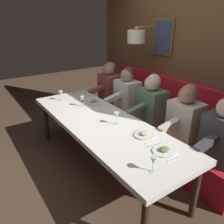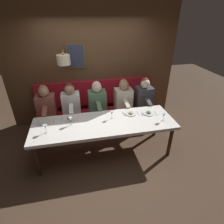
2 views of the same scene
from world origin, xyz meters
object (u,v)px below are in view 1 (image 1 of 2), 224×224
(dining_table, at_px, (102,126))
(diner_middle, at_px, (151,102))
(wine_glass_1, at_px, (153,161))
(diner_far, at_px, (127,92))
(wine_glass_0, at_px, (61,94))
(wine_glass_3, at_px, (82,99))
(wine_glass_2, at_px, (117,116))
(diner_nearest, at_px, (222,132))
(diner_farthest, at_px, (109,85))
(diner_near, at_px, (185,117))

(dining_table, distance_m, diner_middle, 0.89)
(wine_glass_1, bearing_deg, diner_far, 58.59)
(wine_glass_0, xyz_separation_m, wine_glass_3, (0.16, -0.43, -0.00))
(dining_table, bearing_deg, diner_far, 34.39)
(wine_glass_2, bearing_deg, diner_middle, 13.29)
(diner_middle, distance_m, wine_glass_1, 1.55)
(diner_far, relative_size, wine_glass_0, 4.82)
(diner_nearest, xyz_separation_m, wine_glass_2, (-0.77, 0.96, 0.04))
(wine_glass_3, bearing_deg, diner_farthest, 32.11)
(diner_far, bearing_deg, wine_glass_0, 156.33)
(diner_near, relative_size, wine_glass_3, 4.82)
(diner_nearest, bearing_deg, wine_glass_3, 115.73)
(diner_far, bearing_deg, diner_middle, -90.00)
(dining_table, height_order, wine_glass_1, wine_glass_1)
(dining_table, height_order, wine_glass_0, wine_glass_0)
(wine_glass_2, distance_m, wine_glass_3, 0.79)
(dining_table, height_order, diner_nearest, diner_nearest)
(dining_table, distance_m, wine_glass_2, 0.27)
(diner_near, height_order, diner_middle, same)
(diner_near, xyz_separation_m, wine_glass_3, (-0.84, 1.23, 0.04))
(dining_table, distance_m, wine_glass_1, 1.15)
(dining_table, xyz_separation_m, wine_glass_0, (-0.12, 1.04, 0.18))
(diner_nearest, distance_m, wine_glass_1, 1.06)
(diner_nearest, relative_size, diner_near, 1.00)
(diner_farthest, bearing_deg, wine_glass_0, -174.40)
(diner_farthest, bearing_deg, diner_near, -90.00)
(diner_far, height_order, wine_glass_1, diner_far)
(diner_middle, xyz_separation_m, diner_far, (0.00, 0.59, 0.00))
(diner_nearest, bearing_deg, diner_farthest, 90.00)
(diner_nearest, relative_size, diner_far, 1.00)
(diner_farthest, distance_m, wine_glass_2, 1.52)
(diner_nearest, xyz_separation_m, wine_glass_3, (-0.84, 1.74, 0.04))
(wine_glass_1, xyz_separation_m, wine_glass_3, (0.22, 1.74, -0.00))
(diner_near, height_order, wine_glass_3, diner_near)
(diner_far, bearing_deg, dining_table, -145.61)
(dining_table, bearing_deg, diner_near, -34.88)
(diner_farthest, relative_size, wine_glass_1, 4.82)
(wine_glass_2, bearing_deg, diner_near, -29.93)
(diner_nearest, height_order, wine_glass_2, diner_nearest)
(wine_glass_1, xyz_separation_m, wine_glass_2, (0.29, 0.95, 0.00))
(diner_far, bearing_deg, diner_near, -90.00)
(wine_glass_0, distance_m, wine_glass_2, 1.24)
(diner_farthest, distance_m, wine_glass_3, 0.99)
(wine_glass_0, distance_m, wine_glass_1, 2.17)
(diner_near, xyz_separation_m, diner_farthest, (0.00, 1.76, 0.00))
(dining_table, xyz_separation_m, diner_middle, (0.88, 0.01, 0.14))
(diner_near, bearing_deg, wine_glass_0, 121.21)
(diner_middle, distance_m, wine_glass_0, 1.44)
(diner_nearest, xyz_separation_m, diner_farthest, (0.00, 2.27, 0.00))
(dining_table, height_order, diner_middle, diner_middle)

